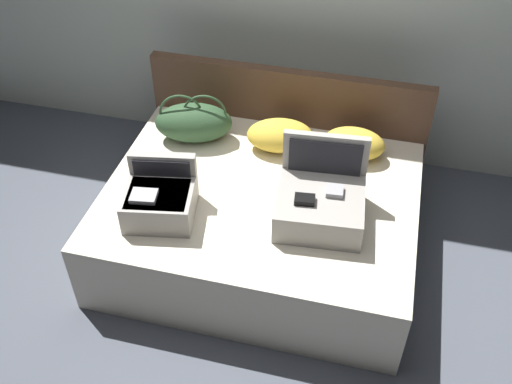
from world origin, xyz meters
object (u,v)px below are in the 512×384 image
(hard_case_medium, at_px, (160,199))
(duffel_bag, at_px, (194,122))
(pillow_center_head, at_px, (280,135))
(pillow_near_headboard, at_px, (354,144))
(bed, at_px, (260,222))
(hard_case_large, at_px, (320,201))

(hard_case_medium, distance_m, duffel_bag, 0.77)
(pillow_center_head, bearing_deg, pillow_near_headboard, 4.12)
(hard_case_medium, height_order, pillow_near_headboard, hard_case_medium)
(bed, distance_m, hard_case_medium, 0.72)
(bed, bearing_deg, pillow_near_headboard, 45.11)
(hard_case_large, distance_m, duffel_bag, 1.11)
(hard_case_medium, height_order, duffel_bag, duffel_bag)
(bed, height_order, pillow_near_headboard, pillow_near_headboard)
(hard_case_large, distance_m, pillow_center_head, 0.70)
(hard_case_large, relative_size, pillow_center_head, 1.22)
(pillow_near_headboard, bearing_deg, pillow_center_head, -175.88)
(duffel_bag, bearing_deg, hard_case_large, -30.39)
(duffel_bag, bearing_deg, pillow_near_headboard, 3.75)
(hard_case_large, height_order, hard_case_medium, hard_case_large)
(hard_case_medium, relative_size, pillow_center_head, 1.04)
(bed, xyz_separation_m, hard_case_medium, (-0.52, -0.33, 0.37))
(bed, relative_size, hard_case_medium, 4.21)
(hard_case_medium, xyz_separation_m, pillow_near_headboard, (1.03, 0.84, -0.02))
(hard_case_medium, bearing_deg, duffel_bag, 83.26)
(hard_case_large, xyz_separation_m, pillow_near_headboard, (0.12, 0.63, -0.02))
(bed, xyz_separation_m, pillow_center_head, (0.02, 0.47, 0.36))
(hard_case_medium, xyz_separation_m, pillow_center_head, (0.54, 0.80, -0.01))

